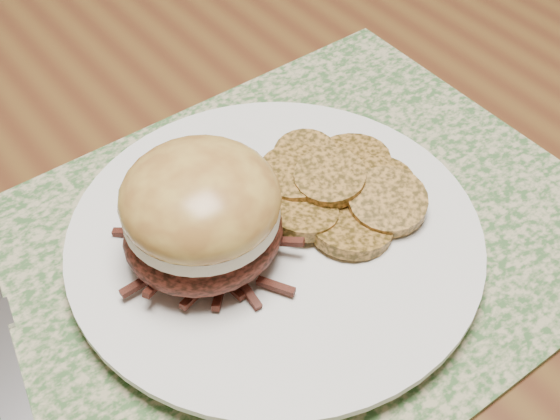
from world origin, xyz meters
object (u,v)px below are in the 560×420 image
(dining_table, at_px, (322,49))
(dinner_plate, at_px, (275,241))
(fork, at_px, (9,384))
(pork_sandwich, at_px, (201,213))

(dining_table, distance_m, dinner_plate, 0.37)
(dining_table, height_order, fork, fork)
(dinner_plate, xyz_separation_m, pork_sandwich, (-0.05, 0.01, 0.05))
(dining_table, relative_size, dinner_plate, 5.77)
(fork, bearing_deg, dining_table, 41.14)
(dining_table, height_order, dinner_plate, dinner_plate)
(dinner_plate, xyz_separation_m, fork, (-0.19, 0.01, -0.01))
(pork_sandwich, relative_size, fork, 0.55)
(dining_table, bearing_deg, pork_sandwich, -141.10)
(dining_table, xyz_separation_m, fork, (-0.44, -0.24, 0.09))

